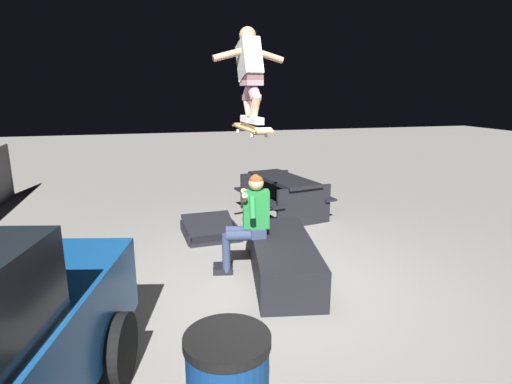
{
  "coord_description": "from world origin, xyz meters",
  "views": [
    {
      "loc": [
        -4.55,
        1.5,
        2.38
      ],
      "look_at": [
        0.49,
        0.19,
        1.1
      ],
      "focal_mm": 28.97,
      "sensor_mm": 36.0,
      "label": 1
    }
  ],
  "objects_px": {
    "skater_airborne": "(250,71)",
    "picnic_table_back": "(283,190)",
    "skateboard": "(252,129)",
    "kicker_ramp": "(210,232)",
    "person_sitting_on_ledge": "(248,218)",
    "ledge_box_main": "(283,259)"
  },
  "relations": [
    {
      "from": "kicker_ramp",
      "to": "picnic_table_back",
      "type": "xyz_separation_m",
      "value": [
        0.84,
        -1.56,
        0.44
      ]
    },
    {
      "from": "ledge_box_main",
      "to": "person_sitting_on_ledge",
      "type": "height_order",
      "value": "person_sitting_on_ledge"
    },
    {
      "from": "skater_airborne",
      "to": "picnic_table_back",
      "type": "height_order",
      "value": "skater_airborne"
    },
    {
      "from": "kicker_ramp",
      "to": "picnic_table_back",
      "type": "relative_size",
      "value": 0.53
    },
    {
      "from": "ledge_box_main",
      "to": "skateboard",
      "type": "bearing_deg",
      "value": 67.59
    },
    {
      "from": "skater_airborne",
      "to": "person_sitting_on_ledge",
      "type": "bearing_deg",
      "value": 6.29
    },
    {
      "from": "kicker_ramp",
      "to": "picnic_table_back",
      "type": "bearing_deg",
      "value": -61.61
    },
    {
      "from": "skateboard",
      "to": "kicker_ramp",
      "type": "distance_m",
      "value": 2.53
    },
    {
      "from": "ledge_box_main",
      "to": "person_sitting_on_ledge",
      "type": "distance_m",
      "value": 0.7
    },
    {
      "from": "ledge_box_main",
      "to": "skateboard",
      "type": "xyz_separation_m",
      "value": [
        0.15,
        0.38,
        1.68
      ]
    },
    {
      "from": "skateboard",
      "to": "picnic_table_back",
      "type": "bearing_deg",
      "value": -26.47
    },
    {
      "from": "picnic_table_back",
      "to": "kicker_ramp",
      "type": "bearing_deg",
      "value": 118.39
    },
    {
      "from": "kicker_ramp",
      "to": "picnic_table_back",
      "type": "height_order",
      "value": "picnic_table_back"
    },
    {
      "from": "person_sitting_on_ledge",
      "to": "skateboard",
      "type": "distance_m",
      "value": 1.19
    },
    {
      "from": "picnic_table_back",
      "to": "skateboard",
      "type": "bearing_deg",
      "value": 153.53
    },
    {
      "from": "skateboard",
      "to": "skater_airborne",
      "type": "height_order",
      "value": "skater_airborne"
    },
    {
      "from": "ledge_box_main",
      "to": "skater_airborne",
      "type": "relative_size",
      "value": 1.75
    },
    {
      "from": "skater_airborne",
      "to": "ledge_box_main",
      "type": "bearing_deg",
      "value": -119.09
    },
    {
      "from": "picnic_table_back",
      "to": "skater_airborne",
      "type": "bearing_deg",
      "value": 152.92
    },
    {
      "from": "ledge_box_main",
      "to": "skateboard",
      "type": "height_order",
      "value": "skateboard"
    },
    {
      "from": "kicker_ramp",
      "to": "skateboard",
      "type": "bearing_deg",
      "value": -169.78
    },
    {
      "from": "person_sitting_on_ledge",
      "to": "skater_airborne",
      "type": "bearing_deg",
      "value": -173.71
    }
  ]
}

